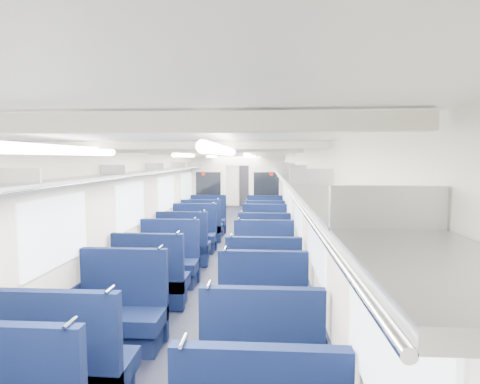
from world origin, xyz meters
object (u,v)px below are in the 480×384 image
(seat_12, at_px, (184,248))
(seat_17, at_px, (264,230))
(end_door, at_px, (247,185))
(seat_14, at_px, (194,237))
(seat_19, at_px, (265,223))
(seat_13, at_px, (264,250))
(bulkhead, at_px, (237,191))
(seat_6, at_px, (121,316))
(seat_10, at_px, (169,264))
(seat_16, at_px, (202,228))
(seat_8, at_px, (151,283))
(seat_9, at_px, (263,289))
(seat_4, at_px, (69,373))
(seat_11, at_px, (264,266))
(seat_18, at_px, (208,222))
(seat_7, at_px, (263,321))
(seat_15, at_px, (264,238))
(seat_5, at_px, (262,368))

(seat_12, height_order, seat_17, same)
(end_door, xyz_separation_m, seat_14, (-0.83, -9.13, -0.64))
(seat_12, relative_size, seat_19, 1.00)
(seat_13, distance_m, seat_17, 2.25)
(seat_17, bearing_deg, bulkhead, 116.37)
(seat_6, xyz_separation_m, seat_10, (0.00, 2.26, 0.00))
(seat_10, relative_size, seat_16, 1.00)
(bulkhead, bearing_deg, seat_12, -102.11)
(seat_6, bearing_deg, seat_17, 73.78)
(seat_8, distance_m, seat_9, 1.67)
(seat_6, height_order, seat_10, same)
(seat_14, bearing_deg, seat_19, 52.70)
(seat_4, xyz_separation_m, seat_11, (1.66, 3.49, 0.00))
(seat_17, distance_m, seat_18, 2.03)
(seat_13, bearing_deg, seat_14, 143.52)
(seat_6, height_order, seat_17, same)
(seat_7, distance_m, seat_19, 6.87)
(seat_6, distance_m, seat_11, 2.82)
(seat_4, xyz_separation_m, seat_18, (0.00, 8.08, 0.00))
(seat_13, bearing_deg, seat_6, -115.69)
(end_door, height_order, seat_9, end_door)
(seat_14, xyz_separation_m, seat_17, (1.66, 1.03, 0.00))
(seat_16, bearing_deg, seat_17, -4.49)
(seat_11, bearing_deg, seat_19, 90.00)
(seat_4, relative_size, seat_8, 1.00)
(seat_7, bearing_deg, seat_9, 90.00)
(seat_4, relative_size, seat_15, 1.00)
(seat_4, bearing_deg, seat_9, 54.00)
(end_door, xyz_separation_m, seat_9, (0.83, -12.73, -0.64))
(seat_11, bearing_deg, seat_9, -90.00)
(seat_13, bearing_deg, seat_18, 115.86)
(seat_12, xyz_separation_m, seat_15, (1.66, 1.15, 0.00))
(seat_5, xyz_separation_m, seat_18, (-1.66, 7.90, 0.00))
(seat_6, distance_m, seat_7, 1.66)
(seat_18, bearing_deg, seat_8, -90.00)
(seat_7, relative_size, seat_9, 1.00)
(seat_10, xyz_separation_m, seat_16, (0.00, 3.58, 0.00))
(seat_19, bearing_deg, seat_17, -90.00)
(seat_16, distance_m, seat_18, 1.04)
(seat_13, distance_m, seat_19, 3.41)
(seat_7, xyz_separation_m, seat_13, (0.00, 3.46, 0.00))
(seat_19, bearing_deg, seat_9, -90.00)
(seat_19, bearing_deg, end_door, 96.80)
(seat_19, bearing_deg, seat_10, -109.85)
(seat_7, xyz_separation_m, seat_14, (-1.66, 4.69, 0.00))
(seat_16, height_order, seat_18, same)
(seat_12, bearing_deg, seat_16, 90.00)
(seat_6, relative_size, seat_13, 1.00)
(seat_4, bearing_deg, seat_16, 90.00)
(seat_8, bearing_deg, seat_16, 90.00)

